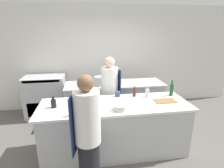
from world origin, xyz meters
name	(u,v)px	position (x,y,z in m)	size (l,w,h in m)	color
ground_plane	(115,149)	(0.00, 0.00, 0.00)	(16.00, 16.00, 0.00)	#605B56
wall_back	(102,58)	(0.00, 2.13, 1.40)	(8.00, 0.06, 2.80)	silver
prep_counter	(115,127)	(0.00, 0.00, 0.46)	(2.58, 0.87, 0.92)	#B7BABC
pass_counter	(115,101)	(0.20, 1.19, 0.46)	(2.35, 0.72, 0.92)	#B7BABC
oven_range	(46,95)	(-1.51, 1.72, 0.52)	(0.98, 0.73, 1.04)	#B7BABC
chef_at_prep_near	(88,137)	(-0.49, -0.76, 0.83)	(0.37, 0.36, 1.65)	black
chef_at_stove	(110,95)	(0.01, 0.72, 0.81)	(0.39, 0.37, 1.63)	black
bottle_olive_oil	(171,90)	(1.14, 0.23, 1.04)	(0.07, 0.07, 0.31)	#19471E
bottle_vinegar	(134,92)	(0.42, 0.30, 1.00)	(0.06, 0.06, 0.20)	#5B2319
bottle_wine	(147,93)	(0.64, 0.20, 1.02)	(0.07, 0.07, 0.24)	silver
bottle_cooking_oil	(54,103)	(-1.02, 0.01, 1.00)	(0.09, 0.09, 0.18)	black
bottle_sauce	(94,95)	(-0.35, 0.22, 1.03)	(0.08, 0.08, 0.27)	#B2A84C
bottle_water	(74,110)	(-0.67, -0.33, 1.02)	(0.08, 0.08, 0.24)	#2D5175
bowl_mixing_large	(120,108)	(0.03, -0.25, 0.97)	(0.22, 0.22, 0.09)	#B7BABC
bowl_prep_small	(96,109)	(-0.35, -0.23, 0.96)	(0.21, 0.21, 0.08)	#B7BABC
cup	(118,94)	(0.11, 0.34, 0.97)	(0.10, 0.10, 0.10)	#33477F
cutting_board	(165,101)	(0.89, -0.02, 0.93)	(0.38, 0.22, 0.01)	olive
stockpot	(100,81)	(-0.16, 1.10, 1.03)	(0.27, 0.27, 0.21)	#B7BABC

